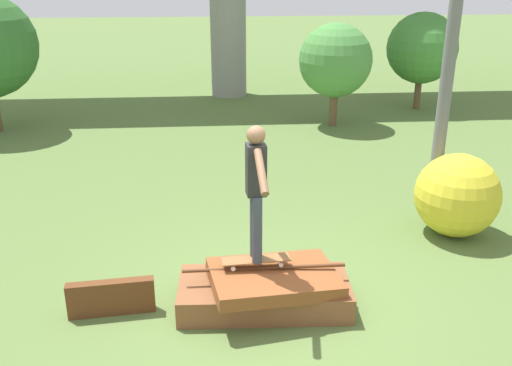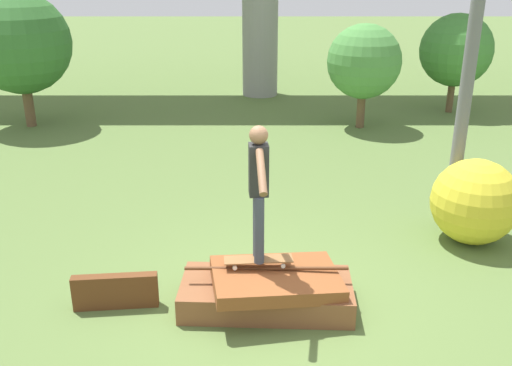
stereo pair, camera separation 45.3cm
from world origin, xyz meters
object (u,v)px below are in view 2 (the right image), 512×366
(skateboard, at_px, (256,260))
(bush_yellow_flowering, at_px, (472,201))
(tree_behind_left, at_px, (361,62))
(tree_mid_back, at_px, (453,50))
(utility_pole, at_px, (474,10))
(tree_behind_right, at_px, (16,43))
(skater, at_px, (256,184))

(skateboard, relative_size, bush_yellow_flowering, 0.65)
(skateboard, bearing_deg, tree_behind_left, 72.00)
(tree_mid_back, bearing_deg, utility_pole, -107.53)
(tree_mid_back, bearing_deg, tree_behind_right, -172.56)
(tree_behind_right, xyz_separation_m, tree_mid_back, (11.30, 1.48, -0.38))
(utility_pole, bearing_deg, tree_behind_right, 146.70)
(skater, relative_size, bush_yellow_flowering, 1.28)
(skateboard, xyz_separation_m, tree_behind_left, (2.64, 8.14, 1.05))
(tree_behind_right, bearing_deg, tree_behind_left, -0.81)
(skater, relative_size, utility_pole, 0.26)
(utility_pole, xyz_separation_m, tree_behind_right, (-8.97, 5.89, -1.24))
(tree_mid_back, distance_m, bush_yellow_flowering, 8.37)
(skateboard, bearing_deg, tree_behind_right, 125.35)
(tree_behind_left, bearing_deg, skateboard, -108.00)
(tree_mid_back, bearing_deg, bush_yellow_flowering, -105.46)
(tree_mid_back, height_order, bush_yellow_flowering, tree_mid_back)
(tree_behind_left, xyz_separation_m, tree_mid_back, (2.80, 1.60, 0.05))
(tree_behind_left, xyz_separation_m, tree_behind_right, (-8.50, 0.12, 0.44))
(skater, xyz_separation_m, tree_mid_back, (5.44, 9.73, 0.12))
(skateboard, bearing_deg, skater, -14.04)
(tree_behind_right, distance_m, bush_yellow_flowering, 11.28)
(utility_pole, distance_m, tree_mid_back, 7.90)
(tree_behind_right, height_order, tree_mid_back, tree_behind_right)
(skater, xyz_separation_m, tree_behind_right, (-5.86, 8.26, 0.50))
(skater, distance_m, tree_mid_back, 11.15)
(skateboard, relative_size, tree_mid_back, 0.31)
(utility_pole, distance_m, tree_behind_left, 6.03)
(tree_mid_back, relative_size, bush_yellow_flowering, 2.10)
(tree_behind_left, bearing_deg, tree_mid_back, 29.70)
(utility_pole, bearing_deg, bush_yellow_flowering, -79.75)
(tree_behind_left, bearing_deg, bush_yellow_flowering, -84.79)
(tree_behind_left, height_order, tree_mid_back, tree_mid_back)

